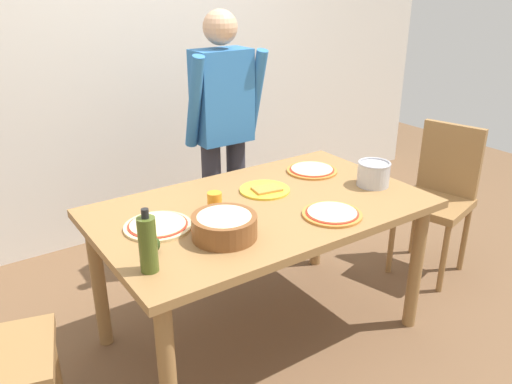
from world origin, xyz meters
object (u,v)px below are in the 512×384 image
Objects in this scene: popcorn_bowl at (224,224)px; avocado at (153,244)px; olive_oil_bottle at (148,244)px; pizza_cooked_on_tray at (332,214)px; person_cook at (223,127)px; plate_with_slice at (265,190)px; pizza_raw_on_board at (158,226)px; chair_wooden_right at (439,191)px; cup_orange at (215,201)px; steel_pot at (373,174)px; dining_table at (262,222)px; pizza_second_cooked at (312,170)px.

popcorn_bowl is 4.00× the size of avocado.
pizza_cooked_on_tray is at bearing -1.64° from olive_oil_bottle.
plate_with_slice is (-0.13, -0.63, -0.17)m from person_cook.
chair_wooden_right is at bearing -3.69° from pizza_raw_on_board.
pizza_cooked_on_tray is 0.56m from cup_orange.
pizza_cooked_on_tray is at bearing -92.17° from person_cook.
chair_wooden_right is at bearing 5.24° from steel_pot.
olive_oil_bottle is (-0.94, -1.01, -0.07)m from person_cook.
popcorn_bowl is (-0.32, -0.19, 0.15)m from dining_table.
chair_wooden_right is 13.57× the size of avocado.
pizza_raw_on_board is at bearing -171.17° from pizza_second_cooked.
chair_wooden_right is 0.75m from steel_pot.
chair_wooden_right is at bearing -18.66° from pizza_second_cooked.
dining_table is at bearing -21.90° from cup_orange.
popcorn_bowl reaches higher than cup_orange.
steel_pot is at bearing -174.76° from chair_wooden_right.
dining_table is 0.99× the size of person_cook.
avocado is at bearing -118.76° from pizza_raw_on_board.
popcorn_bowl is at bearing -9.80° from avocado.
person_cook reaches higher than pizza_second_cooked.
cup_orange is (-1.53, 0.15, 0.26)m from chair_wooden_right.
dining_table is 5.71× the size of popcorn_bowl.
steel_pot is at bearing 0.50° from avocado.
dining_table is 0.84m from person_cook.
person_cook is 1.11m from popcorn_bowl.
pizza_second_cooked is 1.65× the size of steel_pot.
avocado is at bearing -162.67° from pizza_second_cooked.
pizza_raw_on_board is 3.54× the size of cup_orange.
olive_oil_bottle reaches higher than pizza_second_cooked.
steel_pot reaches higher than dining_table.
cup_orange is at bearing 28.12° from avocado.
person_cook is at bearing 87.83° from pizza_cooked_on_tray.
pizza_cooked_on_tray is at bearing -159.71° from steel_pot.
pizza_cooked_on_tray is 1.09× the size of olive_oil_bottle.
avocado is at bearing -151.88° from cup_orange.
pizza_cooked_on_tray is at bearing -54.78° from dining_table.
cup_orange is (-0.71, -0.13, 0.03)m from pizza_second_cooked.
olive_oil_bottle is (-1.19, -0.47, 0.10)m from pizza_second_cooked.
chair_wooden_right is at bearing -37.12° from person_cook.
olive_oil_bottle is at bearing -174.24° from steel_pot.
olive_oil_bottle is (-0.37, -0.07, 0.05)m from popcorn_bowl.
pizza_raw_on_board is 0.22m from avocado.
pizza_raw_on_board is at bearing -174.80° from cup_orange.
steel_pot reaches higher than plate_with_slice.
chair_wooden_right is 1.67m from popcorn_bowl.
plate_with_slice reaches higher than pizza_cooked_on_tray.
pizza_raw_on_board is 1.08× the size of popcorn_bowl.
person_cook reaches higher than avocado.
pizza_raw_on_board is 1.03m from pizza_second_cooked.
olive_oil_bottle reaches higher than steel_pot.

